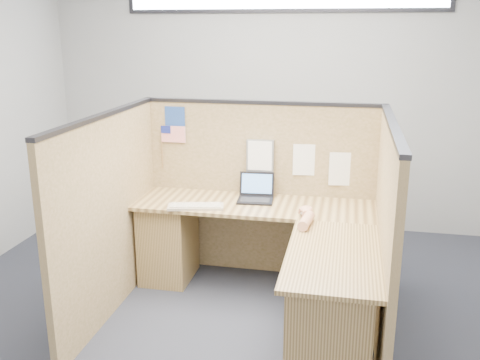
% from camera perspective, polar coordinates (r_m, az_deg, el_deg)
% --- Properties ---
extents(floor, '(5.00, 5.00, 0.00)m').
position_cam_1_polar(floor, '(4.07, -0.31, -15.35)').
color(floor, '#21262F').
rests_on(floor, ground).
extents(wall_back, '(5.00, 0.00, 5.00)m').
position_cam_1_polar(wall_back, '(5.74, 4.40, 8.75)').
color(wall_back, '#9B9DA0').
rests_on(wall_back, floor).
extents(wall_front, '(5.00, 0.00, 5.00)m').
position_cam_1_polar(wall_front, '(1.54, -18.58, -12.69)').
color(wall_front, '#9B9DA0').
rests_on(wall_front, floor).
extents(cubicle_partitions, '(2.06, 1.83, 1.53)m').
position_cam_1_polar(cubicle_partitions, '(4.12, 0.91, -3.13)').
color(cubicle_partitions, brown).
rests_on(cubicle_partitions, floor).
extents(l_desk, '(1.95, 1.75, 0.73)m').
position_cam_1_polar(l_desk, '(4.11, 3.06, -8.88)').
color(l_desk, brown).
rests_on(l_desk, floor).
extents(laptop, '(0.31, 0.30, 0.21)m').
position_cam_1_polar(laptop, '(4.47, 1.77, -1.43)').
color(laptop, black).
rests_on(laptop, l_desk).
extents(keyboard, '(0.47, 0.25, 0.03)m').
position_cam_1_polar(keyboard, '(4.27, -4.75, -2.82)').
color(keyboard, tan).
rests_on(keyboard, l_desk).
extents(mouse, '(0.13, 0.10, 0.05)m').
position_cam_1_polar(mouse, '(4.12, 7.10, -3.48)').
color(mouse, silver).
rests_on(mouse, l_desk).
extents(hand_forearm, '(0.12, 0.41, 0.09)m').
position_cam_1_polar(hand_forearm, '(3.98, 7.09, -3.96)').
color(hand_forearm, tan).
rests_on(hand_forearm, l_desk).
extents(blue_poster, '(0.18, 0.01, 0.24)m').
position_cam_1_polar(blue_poster, '(4.68, -6.95, 6.30)').
color(blue_poster, navy).
rests_on(blue_poster, cubicle_partitions).
extents(american_flag, '(0.22, 0.01, 0.39)m').
position_cam_1_polar(american_flag, '(4.71, -7.44, 4.70)').
color(american_flag, olive).
rests_on(american_flag, cubicle_partitions).
extents(file_holder, '(0.23, 0.05, 0.30)m').
position_cam_1_polar(file_holder, '(4.53, 2.18, 2.46)').
color(file_holder, slate).
rests_on(file_holder, cubicle_partitions).
extents(paper_left, '(0.21, 0.03, 0.27)m').
position_cam_1_polar(paper_left, '(4.51, 7.00, 2.14)').
color(paper_left, white).
rests_on(paper_left, cubicle_partitions).
extents(paper_right, '(0.22, 0.03, 0.28)m').
position_cam_1_polar(paper_right, '(4.52, 10.87, 1.14)').
color(paper_right, white).
rests_on(paper_right, cubicle_partitions).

